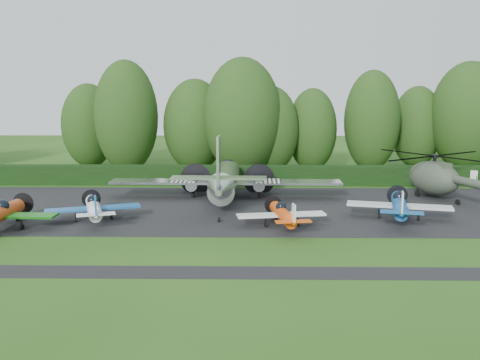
{
  "coord_description": "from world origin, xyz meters",
  "views": [
    {
      "loc": [
        4.63,
        -33.79,
        9.92
      ],
      "look_at": [
        3.96,
        9.39,
        2.5
      ],
      "focal_mm": 40.0,
      "sensor_mm": 36.0,
      "label": 1
    }
  ],
  "objects_px": {
    "transport_plane": "(225,180)",
    "helicopter": "(434,175)",
    "sign_board": "(461,175)",
    "light_plane_orange": "(283,214)",
    "light_plane_blue": "(399,205)",
    "light_plane_white": "(94,207)"
  },
  "relations": [
    {
      "from": "light_plane_blue",
      "to": "helicopter",
      "type": "distance_m",
      "value": 10.24
    },
    {
      "from": "sign_board",
      "to": "helicopter",
      "type": "bearing_deg",
      "value": -147.95
    },
    {
      "from": "light_plane_orange",
      "to": "helicopter",
      "type": "xyz_separation_m",
      "value": [
        14.44,
        10.86,
        1.11
      ]
    },
    {
      "from": "light_plane_blue",
      "to": "sign_board",
      "type": "bearing_deg",
      "value": 41.29
    },
    {
      "from": "sign_board",
      "to": "light_plane_orange",
      "type": "bearing_deg",
      "value": -157.68
    },
    {
      "from": "light_plane_orange",
      "to": "sign_board",
      "type": "distance_m",
      "value": 25.71
    },
    {
      "from": "light_plane_white",
      "to": "helicopter",
      "type": "xyz_separation_m",
      "value": [
        28.51,
        9.33,
        1.02
      ]
    },
    {
      "from": "transport_plane",
      "to": "helicopter",
      "type": "bearing_deg",
      "value": 4.08
    },
    {
      "from": "light_plane_orange",
      "to": "helicopter",
      "type": "distance_m",
      "value": 18.1
    },
    {
      "from": "light_plane_white",
      "to": "helicopter",
      "type": "relative_size",
      "value": 0.51
    },
    {
      "from": "transport_plane",
      "to": "helicopter",
      "type": "height_order",
      "value": "transport_plane"
    },
    {
      "from": "light_plane_blue",
      "to": "light_plane_orange",
      "type": "bearing_deg",
      "value": -179.09
    },
    {
      "from": "transport_plane",
      "to": "sign_board",
      "type": "height_order",
      "value": "transport_plane"
    },
    {
      "from": "transport_plane",
      "to": "helicopter",
      "type": "distance_m",
      "value": 19.07
    },
    {
      "from": "helicopter",
      "to": "sign_board",
      "type": "distance_m",
      "value": 7.87
    },
    {
      "from": "light_plane_blue",
      "to": "transport_plane",
      "type": "bearing_deg",
      "value": 139.49
    },
    {
      "from": "helicopter",
      "to": "transport_plane",
      "type": "bearing_deg",
      "value": -155.35
    },
    {
      "from": "light_plane_white",
      "to": "light_plane_blue",
      "type": "bearing_deg",
      "value": 20.75
    },
    {
      "from": "light_plane_orange",
      "to": "light_plane_blue",
      "type": "relative_size",
      "value": 0.83
    },
    {
      "from": "light_plane_orange",
      "to": "light_plane_blue",
      "type": "xyz_separation_m",
      "value": [
        8.94,
        2.26,
        0.22
      ]
    },
    {
      "from": "light_plane_blue",
      "to": "helicopter",
      "type": "xyz_separation_m",
      "value": [
        5.5,
        8.6,
        0.9
      ]
    },
    {
      "from": "transport_plane",
      "to": "sign_board",
      "type": "distance_m",
      "value": 25.14
    }
  ]
}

